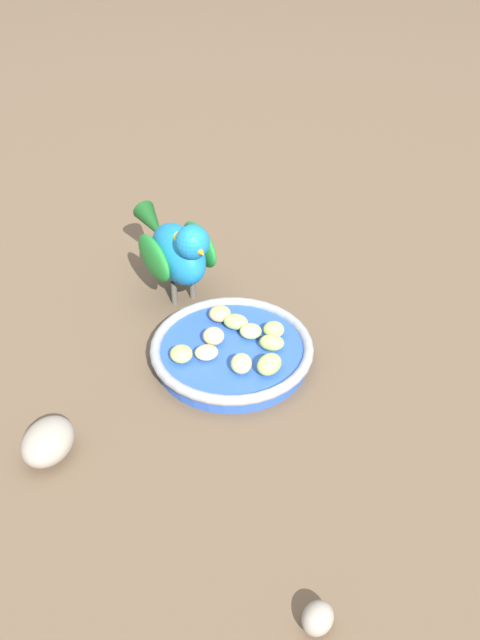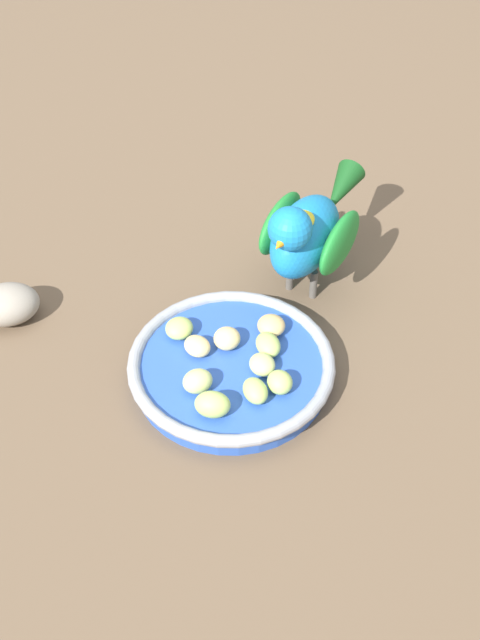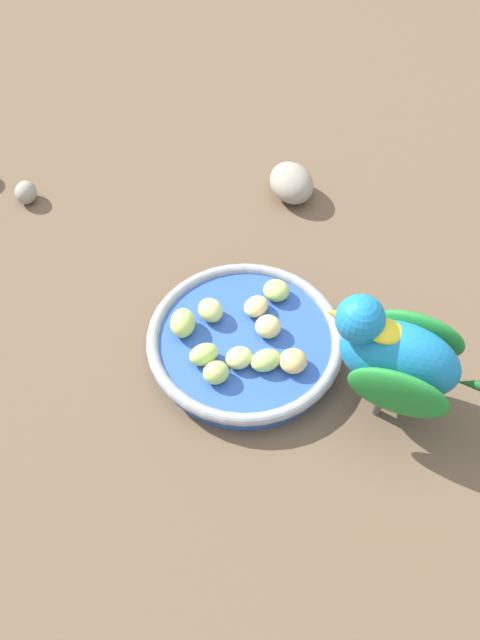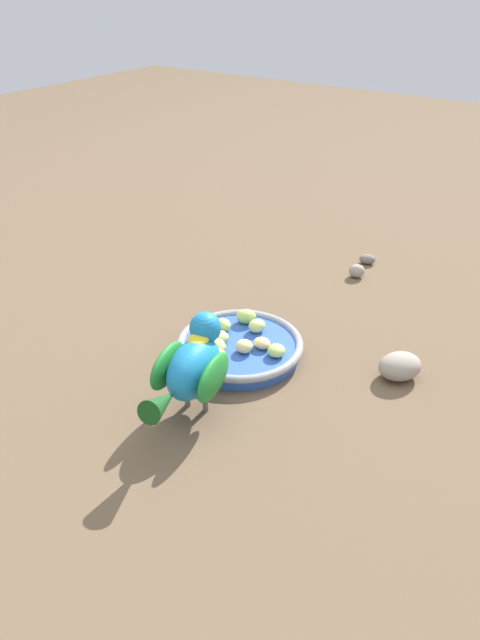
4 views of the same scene
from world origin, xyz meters
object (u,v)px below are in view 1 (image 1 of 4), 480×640
Objects in this scene: apple_piece_7 at (220,314)px; parrot at (178,250)px; apple_piece_2 at (274,330)px; rock_large at (48,441)px; feeding_bowl at (232,351)px; apple_piece_8 at (272,343)px; apple_piece_0 at (213,336)px; apple_piece_4 at (181,354)px; apple_piece_9 at (251,331)px; pebble_0 at (318,618)px; apple_piece_5 at (241,364)px; apple_piece_1 at (206,352)px; apple_piece_3 at (236,322)px; apple_piece_6 at (269,364)px.

apple_piece_7 is 0.10m from parrot.
parrot reaches higher than apple_piece_2.
feeding_bowl is at bearing -159.23° from rock_large.
feeding_bowl is 6.67× the size of apple_piece_8.
apple_piece_0 and apple_piece_8 have the same top height.
apple_piece_0 reaches higher than rock_large.
apple_piece_4 is 1.03× the size of apple_piece_9.
apple_piece_2 reaches higher than apple_piece_9.
apple_piece_2 is at bearing -175.94° from apple_piece_4.
pebble_0 is (-0.18, 0.25, -0.01)m from rock_large.
parrot is at bearing -79.97° from feeding_bowl.
apple_piece_5 is 0.95× the size of apple_piece_8.
parrot is at bearing -86.65° from apple_piece_0.
rock_large reaches higher than apple_piece_1.
apple_piece_2 is 0.16m from parrot.
apple_piece_8 is at bearing -165.90° from rock_large.
apple_piece_7 is (-0.06, -0.06, 0.00)m from apple_piece_4.
apple_piece_7 is 0.90× the size of pebble_0.
pebble_0 is at bearing 89.88° from apple_piece_1.
feeding_bowl is 7.59× the size of apple_piece_0.
apple_piece_7 is (-0.00, -0.10, -0.00)m from apple_piece_5.
apple_piece_5 is 0.43× the size of rock_large.
apple_piece_3 is 0.37m from pebble_0.
parrot is at bearing -60.58° from apple_piece_2.
apple_piece_6 reaches higher than apple_piece_0.
apple_piece_5 is (-0.02, 0.06, 0.00)m from apple_piece_0.
apple_piece_1 is 0.42× the size of rock_large.
apple_piece_4 is at bearing -85.29° from pebble_0.
apple_piece_1 is 0.07m from apple_piece_7.
apple_piece_6 is at bearing 65.31° from apple_piece_2.
rock_large is (0.23, 0.11, -0.01)m from apple_piece_3.
parrot reaches higher than apple_piece_5.
apple_piece_6 is at bearing -173.38° from rock_large.
apple_piece_8 is (-0.06, 0.03, -0.00)m from apple_piece_0.
apple_piece_1 is 1.00× the size of apple_piece_4.
apple_piece_5 is (0.02, 0.08, 0.00)m from apple_piece_3.
parrot is 6.14× the size of pebble_0.
parrot reaches higher than apple_piece_1.
pebble_0 is at bearing 87.38° from apple_piece_0.
apple_piece_9 is at bearing 9.45° from parrot.
apple_piece_1 is 0.85× the size of apple_piece_6.
apple_piece_0 reaches higher than apple_piece_1.
parrot reaches higher than apple_piece_8.
apple_piece_8 is (-0.02, -0.04, -0.00)m from apple_piece_6.
apple_piece_5 is 0.15× the size of parrot.
apple_piece_3 is at bearing 8.28° from parrot.
apple_piece_8 is (-0.04, 0.02, 0.02)m from feeding_bowl.
apple_piece_4 is at bearing 23.00° from apple_piece_0.
apple_piece_4 reaches higher than apple_piece_9.
apple_piece_2 reaches higher than apple_piece_3.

